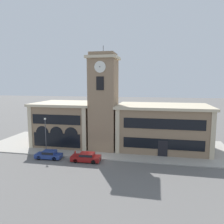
{
  "coord_description": "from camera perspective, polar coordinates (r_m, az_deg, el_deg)",
  "views": [
    {
      "loc": [
        9.11,
        -31.47,
        11.84
      ],
      "look_at": [
        1.97,
        3.21,
        7.09
      ],
      "focal_mm": 35.0,
      "sensor_mm": 36.0,
      "label": 1
    }
  ],
  "objects": [
    {
      "name": "sidewalk_kerb",
      "position": [
        41.62,
        -1.52,
        -8.78
      ],
      "size": [
        43.92,
        14.8,
        0.15
      ],
      "color": "#A39E93",
      "rests_on": "ground_plane"
    },
    {
      "name": "ground_plane",
      "position": [
        34.83,
        -4.35,
        -12.25
      ],
      "size": [
        300.0,
        300.0,
        0.0
      ],
      "primitive_type": "plane",
      "color": "#605E5B"
    },
    {
      "name": "street_lamp",
      "position": [
        37.36,
        -16.98,
        -4.67
      ],
      "size": [
        0.36,
        0.36,
        6.04
      ],
      "color": "#4C4C51",
      "rests_on": "sidewalk_kerb"
    },
    {
      "name": "parked_car_mid",
      "position": [
        33.85,
        -6.74,
        -11.6
      ],
      "size": [
        4.47,
        2.04,
        1.35
      ],
      "rotation": [
        0.0,
        0.0,
        3.18
      ],
      "color": "maroon",
      "rests_on": "ground_plane"
    },
    {
      "name": "town_hall_right_wing",
      "position": [
        40.23,
        13.06,
        -3.79
      ],
      "size": [
        16.12,
        10.29,
        7.95
      ],
      "color": "#897056",
      "rests_on": "ground_plane"
    },
    {
      "name": "town_hall_left_wing",
      "position": [
        43.67,
        -11.61,
        -2.77
      ],
      "size": [
        11.55,
        10.29,
        8.07
      ],
      "color": "#897056",
      "rests_on": "ground_plane"
    },
    {
      "name": "clock_tower",
      "position": [
        38.17,
        -2.23,
        2.58
      ],
      "size": [
        5.18,
        5.18,
        18.07
      ],
      "color": "#897056",
      "rests_on": "ground_plane"
    },
    {
      "name": "fire_hydrant",
      "position": [
        36.1,
        -9.6,
        -10.66
      ],
      "size": [
        0.22,
        0.22,
        0.87
      ],
      "color": "red",
      "rests_on": "sidewalk_kerb"
    },
    {
      "name": "parked_car_near",
      "position": [
        36.18,
        -16.15,
        -10.61
      ],
      "size": [
        4.15,
        1.86,
        1.32
      ],
      "rotation": [
        0.0,
        0.0,
        3.18
      ],
      "color": "navy",
      "rests_on": "ground_plane"
    }
  ]
}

